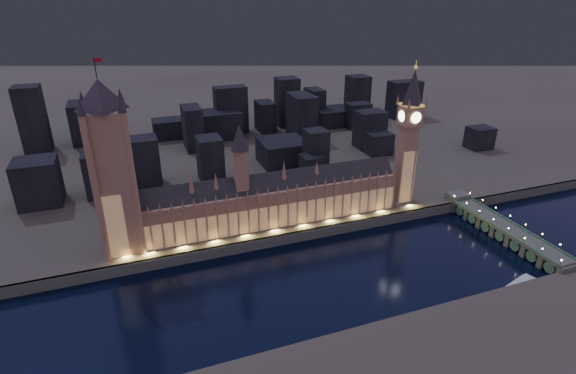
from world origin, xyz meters
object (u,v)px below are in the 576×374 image
object	(u,v)px
elizabeth_tower	(409,126)
river_boat	(518,286)
westminster_bridge	(500,229)
palace_of_westminster	(268,200)
victoria_tower	(111,162)

from	to	relation	value
elizabeth_tower	river_boat	distance (m)	138.69
elizabeth_tower	westminster_bridge	xyz separation A→B (m)	(43.43, -65.39, -64.97)
westminster_bridge	river_boat	world-z (taller)	westminster_bridge
palace_of_westminster	river_boat	world-z (taller)	palace_of_westminster
victoria_tower	westminster_bridge	size ratio (longest dim) A/B	1.11
victoria_tower	elizabeth_tower	xyz separation A→B (m)	(218.00, -0.00, 0.70)
palace_of_westminster	elizabeth_tower	size ratio (longest dim) A/B	1.79
palace_of_westminster	river_boat	bearing A→B (deg)	-44.35
palace_of_westminster	river_boat	distance (m)	173.07
elizabeth_tower	river_boat	world-z (taller)	elizabeth_tower
westminster_bridge	victoria_tower	bearing A→B (deg)	165.96
elizabeth_tower	westminster_bridge	bearing A→B (deg)	-56.41
palace_of_westminster	westminster_bridge	distance (m)	173.86
victoria_tower	river_boat	bearing A→B (deg)	-28.16
elizabeth_tower	river_boat	xyz separation A→B (m)	(6.03, -119.93, -69.41)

